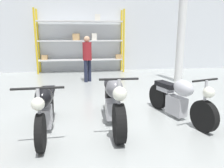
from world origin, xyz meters
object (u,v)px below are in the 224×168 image
Objects in this scene: shelving_rack at (82,41)px; person_browsing at (87,55)px; motorcycle_silver at (179,99)px; motorcycle_grey at (114,102)px; motorcycle_black at (45,107)px.

person_browsing is at bearing -86.17° from shelving_rack.
motorcycle_grey is at bearing -99.95° from motorcycle_silver.
shelving_rack is at bearing -173.75° from motorcycle_grey.
motorcycle_grey is at bearing 144.14° from person_browsing.
person_browsing is at bearing -173.30° from motorcycle_grey.
shelving_rack is 1.86× the size of motorcycle_grey.
motorcycle_silver is (2.61, 0.25, -0.04)m from motorcycle_black.
motorcycle_silver is 1.16× the size of person_browsing.
motorcycle_silver is at bearing -72.67° from shelving_rack.
shelving_rack is 1.96× the size of motorcycle_black.
shelving_rack is at bearing -178.33° from motorcycle_silver.
motorcycle_grey reaches higher than motorcycle_silver.
shelving_rack is 6.21m from motorcycle_grey.
motorcycle_black is 1.25m from motorcycle_grey.
person_browsing reaches higher than motorcycle_grey.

